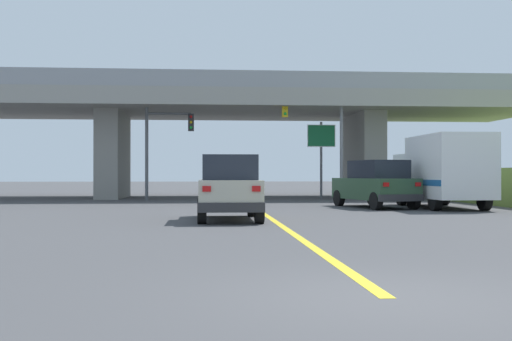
{
  "coord_description": "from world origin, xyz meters",
  "views": [
    {
      "loc": [
        -2.12,
        -7.26,
        1.45
      ],
      "look_at": [
        0.57,
        26.52,
        1.62
      ],
      "focal_mm": 44.79,
      "sensor_mm": 36.0,
      "label": 1
    }
  ],
  "objects": [
    {
      "name": "highway_sign",
      "position": [
        4.54,
        29.03,
        3.25
      ],
      "size": [
        1.63,
        0.17,
        4.44
      ],
      "color": "#56595E",
      "rests_on": "ground"
    },
    {
      "name": "suv_crossing",
      "position": [
        5.13,
        19.45,
        1.01
      ],
      "size": [
        2.9,
        4.93,
        2.02
      ],
      "rotation": [
        0.0,
        0.0,
        0.23
      ],
      "color": "#2D4C33",
      "rests_on": "ground"
    },
    {
      "name": "suv_lead",
      "position": [
        -1.38,
        12.67,
        1.01
      ],
      "size": [
        1.92,
        4.27,
        2.02
      ],
      "color": "#B7B29E",
      "rests_on": "ground"
    },
    {
      "name": "overpass_bridge",
      "position": [
        0.0,
        31.6,
        5.06
      ],
      "size": [
        35.91,
        10.09,
        6.98
      ],
      "color": "gray",
      "rests_on": "ground"
    },
    {
      "name": "traffic_signal_nearside",
      "position": [
        4.26,
        27.24,
        3.9
      ],
      "size": [
        3.38,
        0.36,
        6.01
      ],
      "color": "slate",
      "rests_on": "ground"
    },
    {
      "name": "traffic_signal_farside",
      "position": [
        -4.45,
        28.19,
        3.43
      ],
      "size": [
        2.68,
        0.36,
        5.39
      ],
      "color": "#56595E",
      "rests_on": "ground"
    },
    {
      "name": "box_truck",
      "position": [
        7.87,
        18.92,
        1.59
      ],
      "size": [
        2.33,
        6.41,
        3.03
      ],
      "color": "silver",
      "rests_on": "ground"
    },
    {
      "name": "lane_divider_stripe",
      "position": [
        0.0,
        14.22,
        0.0
      ],
      "size": [
        0.2,
        28.44,
        0.01
      ],
      "primitive_type": "cube",
      "color": "yellow",
      "rests_on": "ground"
    },
    {
      "name": "ground",
      "position": [
        0.0,
        31.6,
        0.0
      ],
      "size": [
        160.0,
        160.0,
        0.0
      ],
      "primitive_type": "plane",
      "color": "#424244"
    }
  ]
}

